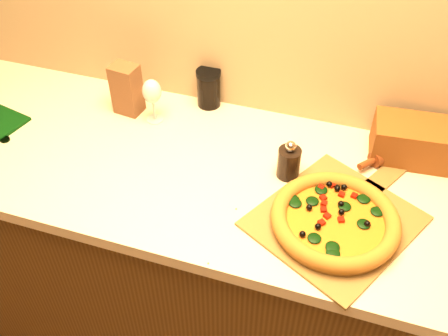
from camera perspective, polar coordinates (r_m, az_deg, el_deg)
cabinet at (r=1.81m, az=1.41°, el=-11.51°), size 2.80×0.65×0.86m
countertop at (r=1.47m, az=1.70°, el=-1.26°), size 2.84×0.68×0.04m
pizza_peel at (r=1.37m, az=12.92°, el=-5.57°), size 0.50×0.57×0.01m
pizza at (r=1.32m, az=12.56°, el=-5.83°), size 0.33×0.33×0.05m
bottle_cap at (r=1.71m, az=-23.74°, el=2.99°), size 0.03×0.03×0.01m
pepper_grinder at (r=1.43m, az=7.42°, el=0.71°), size 0.07×0.07×0.12m
rolling_pin at (r=1.60m, az=19.67°, el=2.39°), size 0.24×0.28×0.05m
wine_glass at (r=1.60m, az=-8.24°, el=8.55°), size 0.06×0.06×0.15m
paper_bag at (r=1.67m, az=-11.06°, el=8.83°), size 0.09×0.08×0.17m
dark_jar at (r=1.68m, az=-1.76°, el=9.14°), size 0.08×0.08×0.13m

